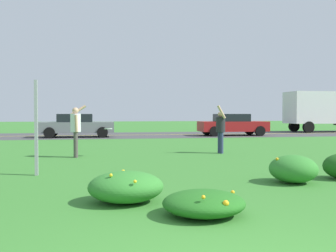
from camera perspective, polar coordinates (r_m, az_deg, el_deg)
The scene contains 13 objects.
ground_plane at distance 14.54m, azimuth -4.98°, elevation -3.90°, with size 120.00×120.00×0.00m, color #387A2D.
highway_strip at distance 26.07m, azimuth -7.29°, elevation -1.37°, with size 120.00×7.73×0.01m, color #424244.
highway_center_stripe at distance 26.07m, azimuth -7.29°, elevation -1.36°, with size 120.00×0.16×0.00m, color yellow.
daylily_clump_front_left at distance 5.54m, azimuth 5.41°, elevation -11.44°, with size 1.19×1.10×0.39m.
daylily_clump_near_camera at distance 6.33m, azimuth -6.34°, elevation -9.05°, with size 1.24×1.11×0.52m.
daylily_clump_mid_center at distance 8.45m, azimuth 18.26°, elevation -6.13°, with size 1.00×1.02×0.58m.
sign_post_near_path at distance 9.46m, azimuth -19.16°, elevation -0.25°, with size 0.07×0.10×2.25m.
person_thrower_white_shirt at distance 13.01m, azimuth -13.67°, elevation -0.20°, with size 0.53×0.51×1.76m.
person_catcher_dark_shirt at distance 14.11m, azimuth 7.88°, elevation -0.34°, with size 0.38×0.50×1.77m.
frisbee_white at distance 13.06m, azimuth -8.94°, elevation -0.41°, with size 0.27×0.27×0.05m.
car_gray_center_left at distance 24.31m, azimuth -13.54°, elevation 0.10°, with size 4.50×2.00×1.45m.
car_red_center_right at distance 25.80m, azimuth 9.64°, elevation 0.22°, with size 4.50×2.00×1.45m.
box_truck_black at distance 33.00m, azimuth 22.65°, elevation 2.30°, with size 6.70×2.46×3.20m.
Camera 1 is at (-1.31, -2.81, 1.45)m, focal length 40.66 mm.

